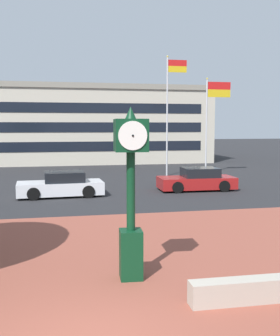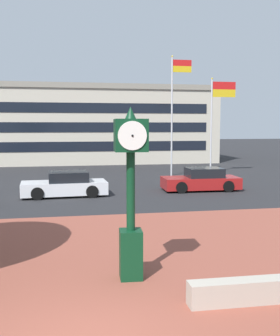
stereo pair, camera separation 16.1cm
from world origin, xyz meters
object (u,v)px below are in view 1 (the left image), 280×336
object	(u,v)px
flagpole_primary	(169,107)
flagpole_secondary	(210,115)
street_clock	(131,185)
civic_building	(65,125)
car_street_far	(61,185)
car_street_near	(197,180)

from	to	relation	value
flagpole_primary	flagpole_secondary	distance (m)	3.22
street_clock	flagpole_primary	xyz separation A→B (m)	(6.30, 19.33, 2.76)
civic_building	street_clock	bearing A→B (deg)	-88.56
flagpole_secondary	flagpole_primary	bearing A→B (deg)	-180.00
street_clock	flagpole_primary	size ratio (longest dim) A/B	0.47
car_street_far	flagpole_primary	size ratio (longest dim) A/B	0.52
street_clock	car_street_near	size ratio (longest dim) A/B	0.94
flagpole_secondary	civic_building	size ratio (longest dim) A/B	0.25
car_street_far	civic_building	size ratio (longest dim) A/B	0.15
car_street_far	flagpole_primary	xyz separation A→B (m)	(7.81, 7.34, 4.45)
street_clock	car_street_far	xyz separation A→B (m)	(-1.51, 11.99, -1.69)
car_street_near	flagpole_primary	xyz separation A→B (m)	(0.21, 6.83, 4.45)
civic_building	car_street_near	bearing A→B (deg)	-72.61
car_street_near	civic_building	size ratio (longest dim) A/B	0.15
street_clock	car_street_near	distance (m)	14.01
car_street_near	flagpole_secondary	size ratio (longest dim) A/B	0.61
car_street_far	flagpole_primary	world-z (taller)	flagpole_primary
street_clock	flagpole_secondary	bearing A→B (deg)	67.27
car_street_far	flagpole_secondary	size ratio (longest dim) A/B	0.62
street_clock	civic_building	xyz separation A→B (m)	(-0.88, 34.74, 1.52)
civic_building	car_street_far	bearing A→B (deg)	-91.61
street_clock	civic_building	distance (m)	34.79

